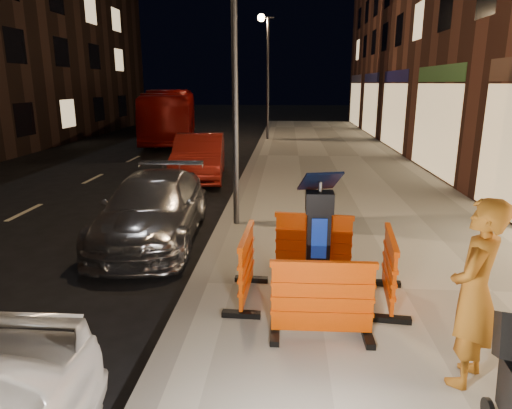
# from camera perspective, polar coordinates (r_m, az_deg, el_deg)

# --- Properties ---
(ground_plane) EXTENTS (120.00, 120.00, 0.00)m
(ground_plane) POSITION_cam_1_polar(r_m,az_deg,el_deg) (6.97, -7.26, -10.79)
(ground_plane) COLOR black
(ground_plane) RESTS_ON ground
(sidewalk) EXTENTS (6.00, 60.00, 0.15)m
(sidewalk) POSITION_cam_1_polar(r_m,az_deg,el_deg) (7.03, 17.91, -10.54)
(sidewalk) COLOR gray
(sidewalk) RESTS_ON ground
(kerb) EXTENTS (0.30, 60.00, 0.15)m
(kerb) POSITION_cam_1_polar(r_m,az_deg,el_deg) (6.94, -7.28, -10.23)
(kerb) COLOR slate
(kerb) RESTS_ON ground
(parking_kiosk) EXTENTS (0.57, 0.57, 1.69)m
(parking_kiosk) POSITION_cam_1_polar(r_m,az_deg,el_deg) (6.08, 7.77, -4.57)
(parking_kiosk) COLOR black
(parking_kiosk) RESTS_ON sidewalk
(barrier_front) EXTENTS (1.22, 0.51, 0.94)m
(barrier_front) POSITION_cam_1_polar(r_m,az_deg,el_deg) (5.35, 8.28, -11.76)
(barrier_front) COLOR #EA4804
(barrier_front) RESTS_ON sidewalk
(barrier_back) EXTENTS (1.27, 0.65, 0.94)m
(barrier_back) POSITION_cam_1_polar(r_m,az_deg,el_deg) (7.10, 7.18, -4.87)
(barrier_back) COLOR #EA4804
(barrier_back) RESTS_ON sidewalk
(barrier_kerbside) EXTENTS (0.55, 1.23, 0.94)m
(barrier_kerbside) POSITION_cam_1_polar(r_m,az_deg,el_deg) (6.22, -1.19, -7.67)
(barrier_kerbside) COLOR #EA4804
(barrier_kerbside) RESTS_ON sidewalk
(barrier_bldgside) EXTENTS (0.63, 1.26, 0.94)m
(barrier_bldgside) POSITION_cam_1_polar(r_m,az_deg,el_deg) (6.35, 16.31, -7.81)
(barrier_bldgside) COLOR #EA4804
(barrier_bldgside) RESTS_ON sidewalk
(car_silver) EXTENTS (2.05, 4.49, 1.27)m
(car_silver) POSITION_cam_1_polar(r_m,az_deg,el_deg) (9.36, -12.48, -4.21)
(car_silver) COLOR #A1A1A6
(car_silver) RESTS_ON ground
(car_red) EXTENTS (1.98, 4.46, 1.42)m
(car_red) POSITION_cam_1_polar(r_m,az_deg,el_deg) (15.01, -7.00, 3.24)
(car_red) COLOR maroon
(car_red) RESTS_ON ground
(bus_doubledecker) EXTENTS (3.87, 9.87, 2.68)m
(bus_doubledecker) POSITION_cam_1_polar(r_m,az_deg,el_deg) (25.31, -10.48, 7.86)
(bus_doubledecker) COLOR #8F0A07
(bus_doubledecker) RESTS_ON ground
(man) EXTENTS (0.76, 0.82, 1.87)m
(man) POSITION_cam_1_polar(r_m,az_deg,el_deg) (4.87, 25.64, -9.98)
(man) COLOR #9F5D18
(man) RESTS_ON sidewalk
(street_lamp_mid) EXTENTS (0.12, 0.12, 6.00)m
(street_lamp_mid) POSITION_cam_1_polar(r_m,az_deg,el_deg) (9.22, -2.67, 15.77)
(street_lamp_mid) COLOR #3F3F44
(street_lamp_mid) RESTS_ON sidewalk
(street_lamp_far) EXTENTS (0.12, 0.12, 6.00)m
(street_lamp_far) POSITION_cam_1_polar(r_m,az_deg,el_deg) (24.18, 1.49, 15.26)
(street_lamp_far) COLOR #3F3F44
(street_lamp_far) RESTS_ON sidewalk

